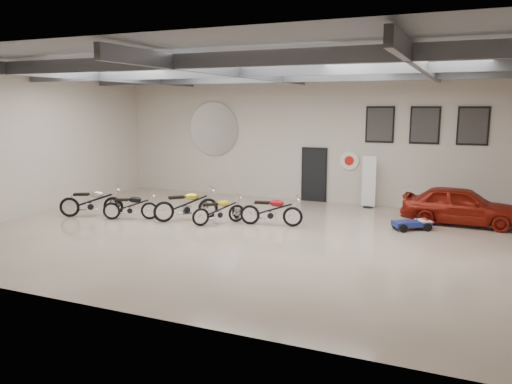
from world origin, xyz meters
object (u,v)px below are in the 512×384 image
at_px(motorcycle_yellow, 219,210).
at_px(vintage_car, 461,205).
at_px(motorcycle_black, 130,206).
at_px(motorcycle_gold, 186,204).
at_px(motorcycle_red, 271,210).
at_px(banner_stand, 369,182).
at_px(go_kart, 415,221).
at_px(motorcycle_silver, 91,201).

distance_m(motorcycle_yellow, vintage_car, 7.82).
height_order(motorcycle_black, motorcycle_gold, motorcycle_gold).
height_order(motorcycle_black, motorcycle_red, motorcycle_red).
bearing_deg(banner_stand, vintage_car, -19.26).
bearing_deg(go_kart, motorcycle_black, 160.87).
bearing_deg(go_kart, motorcycle_silver, 159.79).
bearing_deg(vintage_car, banner_stand, 67.10).
height_order(motorcycle_yellow, go_kart, motorcycle_yellow).
xyz_separation_m(banner_stand, vintage_car, (3.24, -1.50, -0.34)).
distance_m(motorcycle_gold, vintage_car, 8.97).
xyz_separation_m(banner_stand, go_kart, (1.98, -2.81, -0.71)).
distance_m(motorcycle_silver, motorcycle_red, 6.31).
xyz_separation_m(motorcycle_silver, go_kart, (10.50, 2.50, -0.30)).
distance_m(motorcycle_gold, go_kart, 7.39).
xyz_separation_m(banner_stand, motorcycle_red, (-2.33, -4.08, -0.45)).
bearing_deg(motorcycle_gold, motorcycle_red, -36.02).
distance_m(motorcycle_black, motorcycle_red, 4.80).
relative_size(motorcycle_gold, go_kart, 1.53).
height_order(motorcycle_gold, vintage_car, vintage_car).
bearing_deg(vintage_car, motorcycle_yellow, 114.78).
relative_size(motorcycle_silver, motorcycle_red, 1.07).
relative_size(motorcycle_black, motorcycle_gold, 0.84).
xyz_separation_m(motorcycle_silver, vintage_car, (11.76, 3.81, 0.07)).
bearing_deg(go_kart, banner_stand, 91.52).
xyz_separation_m(motorcycle_silver, motorcycle_yellow, (4.55, 0.78, -0.08)).
distance_m(motorcycle_black, motorcycle_gold, 1.91).
height_order(banner_stand, vintage_car, banner_stand).
bearing_deg(motorcycle_black, vintage_car, -4.98).
height_order(banner_stand, go_kart, banner_stand).
bearing_deg(go_kart, motorcycle_yellow, 162.56).
distance_m(banner_stand, motorcycle_gold, 6.90).
relative_size(motorcycle_silver, vintage_car, 0.58).
xyz_separation_m(banner_stand, motorcycle_yellow, (-3.97, -4.53, -0.50)).
height_order(motorcycle_yellow, motorcycle_red, motorcycle_red).
distance_m(motorcycle_yellow, go_kart, 6.20).
bearing_deg(motorcycle_gold, motorcycle_silver, 149.22).
distance_m(motorcycle_black, go_kart, 9.29).
height_order(motorcycle_gold, motorcycle_yellow, motorcycle_gold).
xyz_separation_m(motorcycle_gold, motorcycle_yellow, (1.24, -0.03, -0.09)).
height_order(motorcycle_silver, motorcycle_black, motorcycle_silver).
relative_size(motorcycle_black, motorcycle_yellow, 1.01).
bearing_deg(motorcycle_gold, banner_stand, -3.61).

